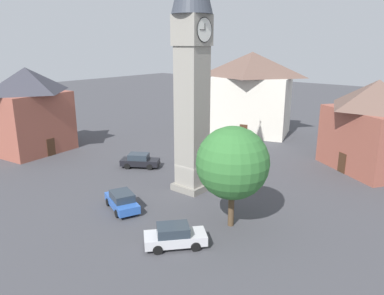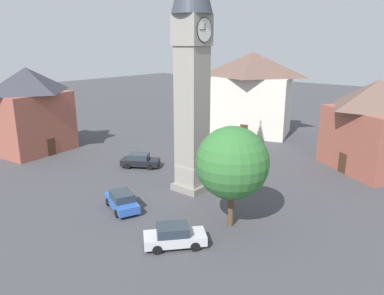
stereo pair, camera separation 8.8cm
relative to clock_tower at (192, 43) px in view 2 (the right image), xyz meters
name	(u,v)px [view 2 (the right image)]	position (x,y,z in m)	size (l,w,h in m)	color
ground_plane	(192,189)	(0.00, 0.00, -13.09)	(200.00, 200.00, 0.00)	#424247
clock_tower	(192,43)	(0.00, 0.00, 0.00)	(3.44, 3.44, 22.33)	gray
car_blue_kerb	(213,151)	(-9.34, -4.46, -12.33)	(4.42, 3.50, 1.53)	gold
car_silver_kerb	(122,201)	(7.02, -1.60, -12.33)	(3.12, 4.46, 1.53)	#2D5BB7
car_red_corner	(140,160)	(-1.24, -8.40, -12.33)	(3.65, 4.38, 1.53)	black
car_white_side	(174,236)	(8.52, 5.52, -12.33)	(4.21, 3.99, 1.53)	silver
pedestrian	(185,147)	(-7.67, -7.45, -12.08)	(0.41, 0.44, 1.69)	#706656
tree	(232,163)	(3.67, 6.75, -8.22)	(5.26, 5.26, 7.52)	brown
building_shop_left	(374,125)	(-16.30, 11.08, -8.21)	(11.27, 11.92, 9.56)	#995142
building_terrace_right	(251,93)	(-22.70, -7.46, -7.02)	(11.30, 13.36, 11.91)	silver
building_corner_back	(30,110)	(2.95, -23.20, -7.81)	(9.53, 8.07, 10.35)	#995142
lamp_post	(241,146)	(-5.94, 1.43, -9.96)	(0.36, 0.36, 4.63)	black
road_sign	(244,150)	(-8.50, 0.33, -11.19)	(0.60, 0.07, 2.80)	gray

